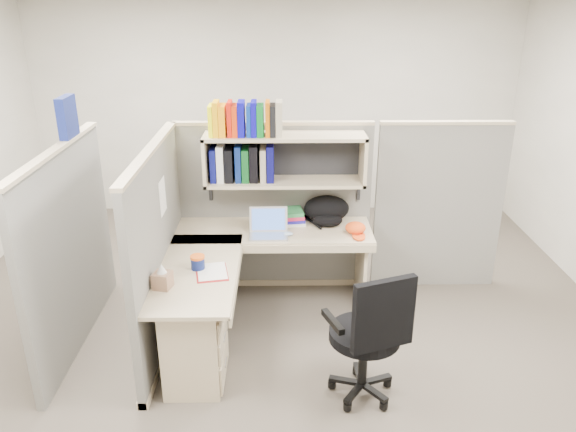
{
  "coord_description": "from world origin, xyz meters",
  "views": [
    {
      "loc": [
        0.07,
        -4.02,
        2.71
      ],
      "look_at": [
        0.12,
        0.25,
        0.99
      ],
      "focal_mm": 35.0,
      "sensor_mm": 36.0,
      "label": 1
    }
  ],
  "objects_px": {
    "laptop": "(268,224)",
    "backpack": "(327,211)",
    "task_chair": "(367,355)",
    "desk": "(220,309)",
    "snack_canister": "(198,262)"
  },
  "relations": [
    {
      "from": "task_chair",
      "to": "snack_canister",
      "type": "bearing_deg",
      "value": 153.64
    },
    {
      "from": "laptop",
      "to": "backpack",
      "type": "height_order",
      "value": "backpack"
    },
    {
      "from": "laptop",
      "to": "task_chair",
      "type": "xyz_separation_m",
      "value": [
        0.7,
        -1.2,
        -0.48
      ]
    },
    {
      "from": "desk",
      "to": "task_chair",
      "type": "height_order",
      "value": "task_chair"
    },
    {
      "from": "desk",
      "to": "backpack",
      "type": "relative_size",
      "value": 4.23
    },
    {
      "from": "laptop",
      "to": "task_chair",
      "type": "bearing_deg",
      "value": -60.98
    },
    {
      "from": "desk",
      "to": "task_chair",
      "type": "xyz_separation_m",
      "value": [
        1.06,
        -0.5,
        -0.07
      ]
    },
    {
      "from": "laptop",
      "to": "backpack",
      "type": "relative_size",
      "value": 0.8
    },
    {
      "from": "laptop",
      "to": "task_chair",
      "type": "relative_size",
      "value": 0.32
    },
    {
      "from": "backpack",
      "to": "task_chair",
      "type": "distance_m",
      "value": 1.59
    },
    {
      "from": "laptop",
      "to": "backpack",
      "type": "bearing_deg",
      "value": 28.49
    },
    {
      "from": "backpack",
      "to": "task_chair",
      "type": "height_order",
      "value": "task_chair"
    },
    {
      "from": "backpack",
      "to": "task_chair",
      "type": "xyz_separation_m",
      "value": [
        0.17,
        -1.5,
        -0.48
      ]
    },
    {
      "from": "desk",
      "to": "snack_canister",
      "type": "xyz_separation_m",
      "value": [
        -0.16,
        0.11,
        0.35
      ]
    },
    {
      "from": "laptop",
      "to": "task_chair",
      "type": "distance_m",
      "value": 1.47
    }
  ]
}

